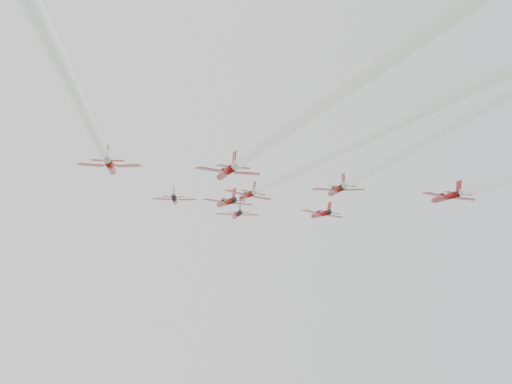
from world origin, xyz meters
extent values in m
cylinder|color=#AD101F|center=(1.56, 30.57, 159.61)|extent=(1.12, 9.72, 5.20)
cone|color=#AD101F|center=(1.56, 36.23, 162.16)|extent=(1.12, 2.50, 1.94)
cone|color=black|center=(1.56, 25.39, 157.27)|extent=(1.12, 1.57, 1.52)
ellipsoid|color=black|center=(1.56, 32.50, 161.04)|extent=(1.02, 2.41, 1.75)
cube|color=#AD101F|center=(-1.18, 29.85, 159.23)|extent=(4.20, 2.82, 0.84)
cube|color=#AD101F|center=(4.31, 29.85, 159.23)|extent=(4.20, 2.82, 0.84)
cube|color=#AD101F|center=(1.56, 26.00, 158.89)|extent=(0.12, 2.50, 2.61)
cube|color=#AD101F|center=(0.14, 26.31, 157.69)|extent=(2.02, 1.40, 0.49)
cube|color=#AD101F|center=(2.99, 26.31, 157.69)|extent=(2.02, 1.40, 0.49)
cylinder|color=maroon|center=(-13.39, 16.40, 153.22)|extent=(1.00, 8.71, 4.66)
cone|color=maroon|center=(-13.39, 21.46, 155.50)|extent=(1.00, 2.24, 1.74)
cone|color=black|center=(-13.39, 11.75, 151.12)|extent=(1.00, 1.41, 1.36)
ellipsoid|color=black|center=(-13.39, 18.12, 154.50)|extent=(0.91, 2.16, 1.57)
cube|color=maroon|center=(-15.85, 15.75, 152.88)|extent=(3.76, 2.53, 0.76)
cube|color=maroon|center=(-10.93, 15.75, 152.88)|extent=(3.76, 2.53, 0.76)
cube|color=maroon|center=(-13.39, 12.29, 152.57)|extent=(0.11, 2.24, 2.33)
cube|color=maroon|center=(-14.66, 12.58, 151.50)|extent=(1.81, 1.25, 0.44)
cube|color=maroon|center=(-12.11, 12.58, 151.50)|extent=(1.81, 1.25, 0.44)
cylinder|color=#A91D10|center=(-3.59, 12.67, 151.54)|extent=(1.14, 9.93, 5.31)
cone|color=#A91D10|center=(-3.59, 18.44, 154.14)|extent=(1.14, 2.55, 1.98)
cone|color=black|center=(-3.59, 7.37, 149.15)|extent=(1.14, 1.60, 1.55)
ellipsoid|color=black|center=(-3.59, 14.63, 152.99)|extent=(1.04, 2.47, 1.79)
cube|color=#A91D10|center=(-6.40, 11.93, 151.15)|extent=(4.29, 2.88, 0.86)
cube|color=#A91D10|center=(-0.79, 11.93, 151.15)|extent=(4.29, 2.88, 0.86)
cube|color=#A91D10|center=(-3.59, 7.99, 150.80)|extent=(0.12, 2.56, 2.66)
cube|color=#A91D10|center=(-5.05, 8.32, 149.58)|extent=(2.06, 1.43, 0.50)
cube|color=#A91D10|center=(-2.14, 8.32, 149.58)|extent=(2.06, 1.43, 0.50)
cylinder|color=#A50F11|center=(16.11, 15.19, 152.68)|extent=(1.01, 8.79, 4.70)
cone|color=#A50F11|center=(16.11, 20.30, 154.98)|extent=(1.01, 2.26, 1.75)
cone|color=black|center=(16.11, 10.50, 150.56)|extent=(1.01, 1.42, 1.37)
ellipsoid|color=black|center=(16.11, 16.93, 153.96)|extent=(0.92, 2.18, 1.58)
cube|color=#A50F11|center=(13.63, 14.54, 152.33)|extent=(3.80, 2.55, 0.76)
cube|color=#A50F11|center=(18.59, 14.54, 152.33)|extent=(3.80, 2.55, 0.76)
cube|color=#A50F11|center=(16.11, 11.05, 152.02)|extent=(0.11, 2.26, 2.36)
cube|color=#A50F11|center=(14.83, 11.34, 150.94)|extent=(1.82, 1.27, 0.44)
cube|color=#A50F11|center=(17.40, 11.34, 150.94)|extent=(1.82, 1.27, 0.44)
cylinder|color=#B11510|center=(-1.74, 0.87, 146.22)|extent=(0.99, 8.60, 4.60)
cone|color=#B11510|center=(-1.74, 5.87, 148.47)|extent=(0.99, 2.21, 1.71)
cone|color=black|center=(-1.74, -3.72, 144.15)|extent=(0.99, 1.39, 1.34)
ellipsoid|color=black|center=(-1.74, 2.57, 147.48)|extent=(0.90, 2.14, 1.55)
cube|color=#B11510|center=(-4.17, 0.23, 145.88)|extent=(3.72, 2.49, 0.75)
cube|color=#B11510|center=(0.69, 0.23, 145.88)|extent=(3.72, 2.49, 0.75)
cube|color=#B11510|center=(-1.74, -3.18, 145.57)|extent=(0.11, 2.21, 2.30)
cube|color=#B11510|center=(-3.00, -2.90, 144.52)|extent=(1.78, 1.24, 0.44)
cube|color=#B11510|center=(-0.48, -2.90, 144.52)|extent=(1.78, 1.24, 0.44)
cylinder|color=white|center=(-1.74, -40.93, 127.37)|extent=(1.26, 74.27, 34.41)
cylinder|color=#B11A10|center=(-25.20, -13.52, 139.73)|extent=(1.10, 9.54, 5.10)
cone|color=#B11A10|center=(-25.20, -7.98, 142.23)|extent=(1.10, 2.45, 1.90)
cone|color=black|center=(-25.20, -18.62, 137.43)|extent=(1.10, 1.54, 1.49)
ellipsoid|color=black|center=(-25.20, -11.64, 141.13)|extent=(1.00, 2.37, 1.72)
cube|color=#B11A10|center=(-27.90, -14.23, 139.35)|extent=(4.12, 2.77, 0.83)
cube|color=#B11A10|center=(-22.51, -14.23, 139.35)|extent=(4.12, 2.77, 0.83)
cube|color=#B11A10|center=(-25.20, -18.02, 139.01)|extent=(0.12, 2.46, 2.56)
cube|color=#B11A10|center=(-26.60, -17.71, 137.84)|extent=(1.98, 1.37, 0.48)
cube|color=#B11A10|center=(-23.81, -17.71, 137.84)|extent=(1.98, 1.37, 0.48)
cylinder|color=white|center=(-25.20, -59.89, 118.82)|extent=(1.40, 82.40, 38.17)
cylinder|color=#AF1017|center=(-8.59, -19.27, 137.14)|extent=(1.10, 9.59, 5.13)
cone|color=#AF1017|center=(-8.59, -13.70, 139.65)|extent=(1.10, 2.46, 1.91)
cone|color=black|center=(-8.59, -24.39, 134.83)|extent=(1.10, 1.55, 1.50)
ellipsoid|color=black|center=(-8.59, -17.37, 138.54)|extent=(1.00, 2.38, 1.73)
cube|color=#AF1017|center=(-11.30, -19.98, 136.76)|extent=(4.14, 2.78, 0.83)
cube|color=#AF1017|center=(-5.89, -19.98, 136.76)|extent=(4.14, 2.78, 0.83)
cube|color=#AF1017|center=(-8.59, -23.78, 136.42)|extent=(0.12, 2.47, 2.57)
cube|color=#AF1017|center=(-10.00, -23.47, 135.24)|extent=(1.99, 1.38, 0.49)
cube|color=#AF1017|center=(-7.19, -23.47, 135.24)|extent=(1.99, 1.38, 0.49)
cylinder|color=white|center=(-8.59, -65.87, 116.12)|extent=(1.40, 82.82, 38.36)
cylinder|color=maroon|center=(9.50, -14.45, 139.31)|extent=(0.98, 8.49, 4.53)
cone|color=maroon|center=(9.50, -9.52, 141.53)|extent=(0.98, 2.18, 1.69)
cone|color=black|center=(9.50, -18.98, 137.27)|extent=(0.98, 1.37, 1.33)
ellipsoid|color=black|center=(9.50, -12.78, 140.55)|extent=(0.89, 2.11, 1.53)
cube|color=maroon|center=(7.10, -15.08, 138.98)|extent=(3.67, 2.46, 0.74)
cube|color=maroon|center=(11.89, -15.08, 138.98)|extent=(3.67, 2.46, 0.74)
cube|color=maroon|center=(9.50, -18.45, 138.67)|extent=(0.11, 2.18, 2.27)
cube|color=maroon|center=(8.26, -18.17, 137.63)|extent=(1.76, 1.22, 0.43)
cube|color=maroon|center=(10.74, -18.17, 137.63)|extent=(1.76, 1.22, 0.43)
cylinder|color=white|center=(9.50, -55.69, 120.72)|extent=(1.24, 73.27, 33.94)
cylinder|color=#AC1017|center=(25.33, -18.96, 137.28)|extent=(0.97, 8.43, 4.50)
cone|color=#AC1017|center=(25.33, -14.06, 139.48)|extent=(0.97, 2.17, 1.68)
cone|color=black|center=(25.33, -23.46, 135.25)|extent=(0.97, 1.36, 1.32)
ellipsoid|color=black|center=(25.33, -17.30, 138.51)|extent=(0.88, 2.09, 1.52)
cube|color=#AC1017|center=(22.95, -19.59, 136.95)|extent=(3.64, 2.44, 0.73)
cube|color=#AC1017|center=(27.71, -19.59, 136.95)|extent=(3.64, 2.44, 0.73)
cube|color=#AC1017|center=(25.33, -22.93, 136.65)|extent=(0.11, 2.17, 2.26)
cube|color=#AC1017|center=(24.10, -22.66, 135.61)|extent=(1.75, 1.21, 0.43)
cube|color=#AC1017|center=(26.57, -22.66, 135.61)|extent=(1.75, 1.21, 0.43)
camera|label=1|loc=(-21.47, -103.37, 80.63)|focal=50.00mm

